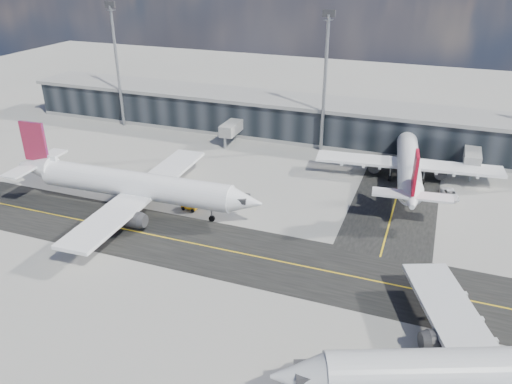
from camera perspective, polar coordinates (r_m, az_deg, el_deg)
ground at (r=68.48m, az=-2.39°, el=-8.84°), size 300.00×300.00×0.00m
taxiway_lanes at (r=75.86m, az=3.50°, el=-5.10°), size 180.00×63.00×0.03m
terminal_concourse at (r=114.40m, az=8.38°, el=7.79°), size 152.00×19.80×8.80m
floodlight_masts at (r=104.84m, az=7.89°, el=12.71°), size 102.50×0.70×28.90m
airliner_af at (r=84.31m, az=-13.99°, el=0.81°), size 44.74×38.10×13.27m
airliner_redtail at (r=96.10m, az=17.02°, el=3.27°), size 34.32×40.17×11.89m
airliner_near at (r=53.66m, az=27.23°, el=-17.83°), size 42.43×36.71×13.09m
baggage_tug at (r=83.51m, az=-7.43°, el=-1.55°), size 2.83×1.62×1.71m
service_van at (r=93.47m, az=21.31°, el=-0.22°), size 3.71×5.41×1.37m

